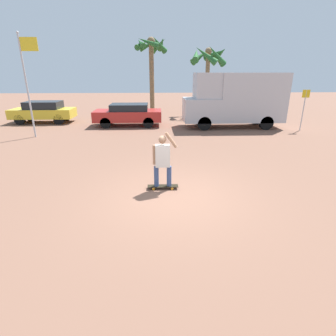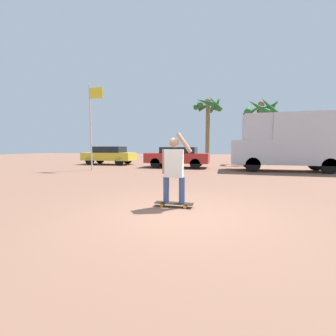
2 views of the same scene
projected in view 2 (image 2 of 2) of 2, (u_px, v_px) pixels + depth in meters
name	position (u px, v px, depth m)	size (l,w,h in m)	color
ground_plane	(181.00, 214.00, 4.76)	(80.00, 80.00, 0.00)	brown
skateboard	(174.00, 204.00, 5.33)	(0.92, 0.22, 0.10)	black
person_skateboarder	(174.00, 166.00, 5.24)	(0.71, 0.23, 1.65)	#384C7A
camper_van	(290.00, 141.00, 12.98)	(6.12, 2.07, 3.29)	black
parked_car_red	(178.00, 156.00, 15.45)	(4.30, 1.85, 1.40)	black
parked_car_yellow	(109.00, 155.00, 18.25)	(4.13, 1.75, 1.45)	black
palm_tree_near_van	(262.00, 111.00, 18.04)	(2.94, 3.05, 5.28)	brown
palm_tree_center_background	(208.00, 110.00, 22.06)	(2.95, 2.91, 6.25)	brown
flagpole	(92.00, 120.00, 13.50)	(0.93, 0.12, 5.17)	#B7B7BC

